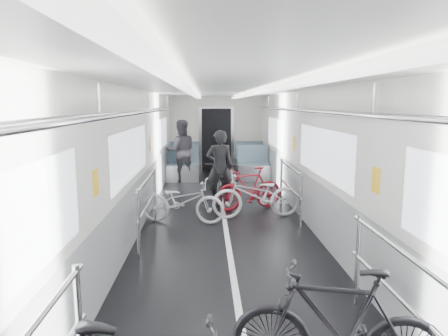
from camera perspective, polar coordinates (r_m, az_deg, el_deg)
The scene contains 8 objects.
car_shell at distance 7.93m, azimuth -0.15°, elevation 1.72°, with size 3.02×14.01×2.41m.
bike_left_far at distance 7.32m, azimuth -5.96°, elevation -4.72°, with size 0.54×1.54×0.81m, color silver.
bike_right_near at distance 3.35m, azimuth 15.88°, elevation -21.05°, with size 0.46×1.61×0.97m, color black.
bike_right_mid at distance 7.60m, azimuth 4.68°, elevation -3.86°, with size 0.59×1.70×0.89m, color silver.
bike_right_far at distance 8.18m, azimuth 3.62°, elevation -2.95°, with size 0.41×1.47×0.88m, color maroon.
bike_aisle at distance 8.62m, azimuth -0.10°, elevation -2.03°, with size 0.64×1.83×0.96m, color black.
person_standing at distance 8.66m, azimuth -0.62°, elevation 0.17°, with size 0.58×0.38×1.60m, color black.
person_seated at distance 11.13m, azimuth -6.16°, elevation 2.44°, with size 0.84×0.65×1.72m, color #29252C.
Camera 1 is at (-0.33, -6.08, 2.15)m, focal length 32.00 mm.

